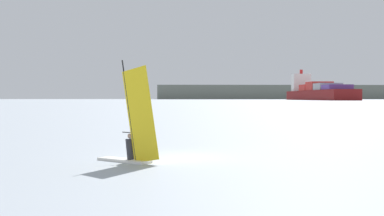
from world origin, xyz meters
TOP-DOWN VIEW (x-y plane):
  - ground_plane at (0.00, 0.00)m, footprint 4000.00×4000.00m
  - windsurfer at (-1.53, -2.35)m, footprint 3.25×1.62m
  - cargo_ship at (13.48, 575.72)m, footprint 84.19×198.73m

SIDE VIEW (x-z plane):
  - ground_plane at x=0.00m, z-range 0.00..0.00m
  - windsurfer at x=-1.53m, z-range -1.13..3.37m
  - cargo_ship at x=13.48m, z-range -11.09..30.42m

